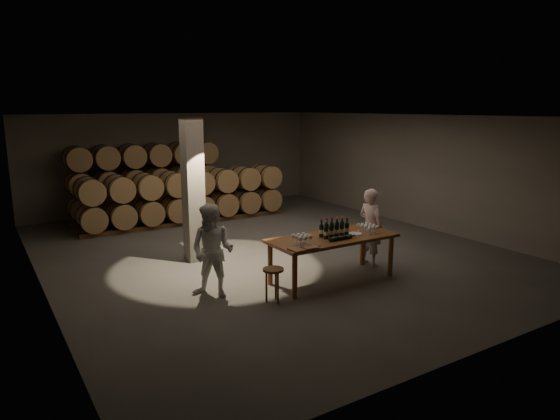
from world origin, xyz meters
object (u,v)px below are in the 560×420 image
stool (273,275)px  person_woman (213,251)px  bottle_cluster (334,230)px  tasting_table (332,242)px  plate (355,234)px  notebook_near (310,248)px  person_man (371,227)px

stool → person_woman: size_ratio=0.36×
bottle_cluster → person_woman: size_ratio=0.35×
tasting_table → plate: 0.53m
plate → notebook_near: (-1.37, -0.36, 0.01)m
person_man → bottle_cluster: bearing=98.4°
tasting_table → person_man: (1.31, 0.34, 0.05)m
bottle_cluster → person_woman: 2.47m
person_woman → tasting_table: bearing=37.8°
stool → person_man: size_ratio=0.37×
notebook_near → person_woman: bearing=155.2°
bottle_cluster → notebook_near: size_ratio=2.28×
person_man → person_woman: size_ratio=0.99×
tasting_table → person_woman: 2.42m
plate → person_woman: 2.94m
notebook_near → tasting_table: bearing=33.9°
notebook_near → person_woman: (-1.51, 0.91, -0.05)m
tasting_table → notebook_near: notebook_near is taller
plate → person_man: 0.91m
tasting_table → person_man: bearing=14.6°
bottle_cluster → stool: bearing=-167.0°
bottle_cluster → plate: (0.46, -0.11, -0.12)m
plate → stool: (-2.10, -0.27, -0.40)m
notebook_near → person_man: 2.31m
person_man → person_woman: 3.69m
tasting_table → person_man: size_ratio=1.53×
bottle_cluster → notebook_near: (-0.91, -0.47, -0.11)m
plate → notebook_near: 1.42m
stool → bottle_cluster: bearing=13.0°
tasting_table → bottle_cluster: bottle_cluster is taller
plate → tasting_table: bearing=170.1°
plate → person_woman: person_woman is taller
notebook_near → person_woman: person_woman is taller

